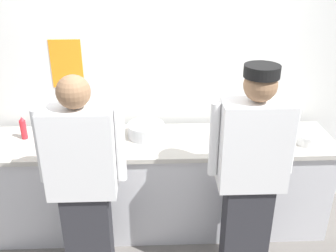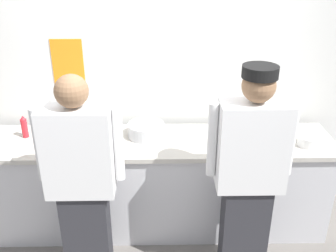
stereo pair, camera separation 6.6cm
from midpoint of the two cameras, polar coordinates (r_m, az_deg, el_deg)
name	(u,v)px [view 2 (the right image)]	position (r m, az deg, el deg)	size (l,w,h in m)	color
ground_plane	(158,249)	(3.59, -0.94, -17.69)	(9.00, 9.00, 0.00)	slate
wall_back	(157,71)	(3.60, -1.16, 8.18)	(4.83, 0.11, 2.78)	silver
prep_counter	(158,184)	(3.58, -1.01, -8.51)	(3.08, 0.66, 0.90)	silver
chef_near_left	(82,182)	(2.86, -11.98, -8.06)	(0.62, 0.24, 1.70)	#2D2D33
chef_center	(249,174)	(2.89, 12.58, -6.95)	(0.63, 0.24, 1.75)	#2D2D33
plate_stack_front	(111,144)	(3.25, -7.88, -2.67)	(0.23, 0.23, 0.06)	white
plate_stack_rear	(309,141)	(3.47, 20.66, -2.06)	(0.19, 0.19, 0.08)	white
mixing_bowl_steel	(146,130)	(3.40, -2.69, -0.60)	(0.32, 0.32, 0.12)	#B7BABF
sheet_tray	(259,139)	(3.45, 13.87, -1.84)	(0.44, 0.33, 0.02)	#B7BABF
squeeze_bottle_primary	(24,127)	(3.58, -19.96, -0.12)	(0.05, 0.05, 0.20)	red
ramekin_green_sauce	(90,130)	(3.55, -10.98, -0.58)	(0.09, 0.09, 0.04)	white
ramekin_yellow_sauce	(62,134)	(3.54, -14.87, -1.13)	(0.09, 0.09, 0.04)	white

